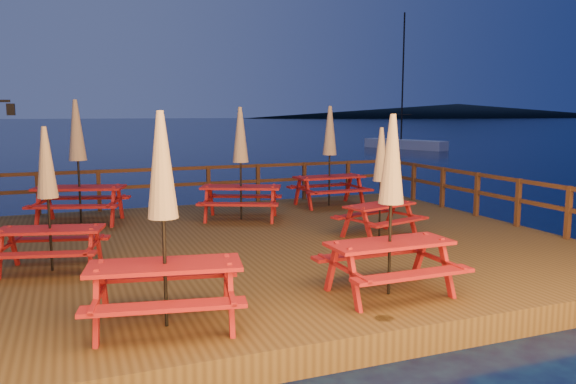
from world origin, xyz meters
name	(u,v)px	position (x,y,z in m)	size (l,w,h in m)	color
ground	(265,260)	(0.00, 0.00, 0.00)	(500.00, 500.00, 0.00)	black
deck	(265,251)	(0.00, 0.00, 0.20)	(12.00, 10.00, 0.40)	#493417
deck_piles	(265,275)	(0.00, 0.00, -0.30)	(11.44, 9.44, 1.40)	#372411
railing	(240,192)	(0.00, 1.78, 1.16)	(11.80, 9.75, 1.10)	#372411
headland_right	(458,111)	(185.00, 230.00, 3.50)	(230.40, 86.40, 7.00)	black
sailboat	(404,144)	(21.87, 28.53, 0.37)	(3.72, 7.41, 11.03)	silver
picnic_table_0	(48,197)	(-3.97, -0.73, 1.63)	(1.94, 1.72, 2.37)	maroon
picnic_table_1	(78,160)	(-3.42, 3.36, 1.89)	(2.41, 2.18, 2.87)	maroon
picnic_table_2	(391,202)	(0.56, -3.79, 1.73)	(1.81, 1.50, 2.57)	maroon
picnic_table_3	(330,154)	(3.09, 3.48, 1.83)	(1.98, 1.65, 2.75)	maroon
picnic_table_4	(380,180)	(2.38, -0.45, 1.58)	(1.90, 1.71, 2.28)	maroon
picnic_table_5	(241,162)	(0.22, 2.42, 1.81)	(2.36, 2.20, 2.71)	maroon
picnic_table_6	(163,217)	(-2.61, -3.85, 1.76)	(2.07, 1.81, 2.61)	maroon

